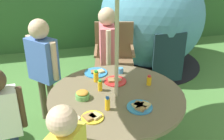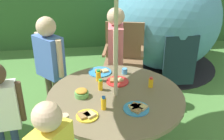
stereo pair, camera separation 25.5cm
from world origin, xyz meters
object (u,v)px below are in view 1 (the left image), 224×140
object	(u,v)px
child_in_pink_shirt	(107,44)
juice_bottle_center_back	(100,86)
plate_far_right	(92,117)
juice_bottle_center_front	(107,104)
juice_bottle_far_left	(96,76)
wooden_chair	(114,55)
snack_bowl	(82,95)
garden_table	(116,106)
cup_near	(121,71)
dome_tent	(152,17)
plate_near_left	(115,81)
plate_mid_left	(96,72)
child_in_white_shirt	(1,113)
plate_mid_right	(140,106)
child_in_blue_shirt	(43,60)
juice_bottle_near_right	(149,80)

from	to	relation	value
child_in_pink_shirt	juice_bottle_center_back	size ratio (longest dim) A/B	11.03
plate_far_right	juice_bottle_center_front	world-z (taller)	juice_bottle_center_front
plate_far_right	juice_bottle_far_left	distance (m)	0.63
wooden_chair	juice_bottle_center_front	bearing A→B (deg)	-93.12
snack_bowl	garden_table	bearing A→B (deg)	-3.35
cup_near	garden_table	bearing A→B (deg)	-110.33
garden_table	dome_tent	xyz separation A→B (m)	(1.11, 2.00, 0.27)
snack_bowl	wooden_chair	bearing A→B (deg)	63.60
plate_far_right	plate_near_left	bearing A→B (deg)	59.00
wooden_chair	plate_near_left	size ratio (longest dim) A/B	4.30
plate_mid_left	cup_near	size ratio (longest dim) A/B	4.08
juice_bottle_far_left	garden_table	bearing A→B (deg)	-65.55
plate_near_left	cup_near	bearing A→B (deg)	58.28
child_in_white_shirt	juice_bottle_center_front	size ratio (longest dim) A/B	8.89
snack_bowl	plate_far_right	xyz separation A→B (m)	(0.04, -0.33, -0.02)
wooden_chair	juice_bottle_center_back	xyz separation A→B (m)	(-0.43, -1.14, 0.20)
plate_mid_left	plate_far_right	bearing A→B (deg)	-102.86
garden_table	plate_near_left	distance (m)	0.29
dome_tent	plate_far_right	world-z (taller)	dome_tent
child_in_white_shirt	juice_bottle_far_left	distance (m)	0.98
garden_table	juice_bottle_center_back	size ratio (longest dim) A/B	11.20
dome_tent	plate_mid_right	xyz separation A→B (m)	(-0.96, -2.25, -0.12)
plate_mid_right	child_in_pink_shirt	bearing A→B (deg)	90.52
child_in_blue_shirt	juice_bottle_far_left	xyz separation A→B (m)	(0.53, -0.42, -0.06)
juice_bottle_far_left	juice_bottle_center_front	world-z (taller)	juice_bottle_center_front
child_in_pink_shirt	dome_tent	bearing A→B (deg)	143.20
child_in_pink_shirt	child_in_blue_shirt	world-z (taller)	child_in_pink_shirt
plate_mid_right	cup_near	size ratio (longest dim) A/B	3.71
dome_tent	juice_bottle_center_back	world-z (taller)	dome_tent
snack_bowl	cup_near	bearing A→B (deg)	40.42
cup_near	plate_near_left	bearing A→B (deg)	-121.72
dome_tent	snack_bowl	world-z (taller)	dome_tent
plate_mid_left	snack_bowl	bearing A→B (deg)	-114.84
dome_tent	snack_bowl	size ratio (longest dim) A/B	13.93
snack_bowl	juice_bottle_near_right	distance (m)	0.70
child_in_white_shirt	child_in_pink_shirt	bearing A→B (deg)	37.97
garden_table	juice_bottle_center_front	xyz separation A→B (m)	(-0.14, -0.21, 0.19)
snack_bowl	cup_near	size ratio (longest dim) A/B	2.15
child_in_white_shirt	juice_bottle_center_back	world-z (taller)	child_in_white_shirt
child_in_pink_shirt	plate_near_left	xyz separation A→B (m)	(-0.09, -0.76, -0.11)
garden_table	plate_far_right	size ratio (longest dim) A/B	6.89
child_in_blue_shirt	plate_mid_left	world-z (taller)	child_in_blue_shirt
dome_tent	child_in_pink_shirt	world-z (taller)	dome_tent
plate_far_right	child_in_white_shirt	bearing A→B (deg)	164.45
garden_table	juice_bottle_near_right	xyz separation A→B (m)	(0.37, 0.11, 0.18)
wooden_chair	plate_near_left	xyz separation A→B (m)	(-0.24, -1.00, 0.15)
plate_far_right	plate_near_left	distance (m)	0.65
juice_bottle_center_front	snack_bowl	bearing A→B (deg)	128.79
snack_bowl	plate_far_right	world-z (taller)	snack_bowl
juice_bottle_far_left	juice_bottle_center_back	xyz separation A→B (m)	(0.00, -0.19, -0.00)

